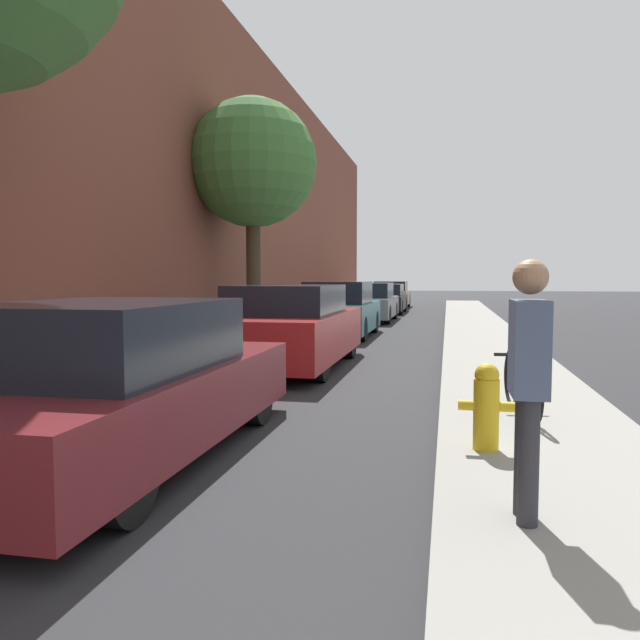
% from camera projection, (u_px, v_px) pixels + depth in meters
% --- Properties ---
extents(ground_plane, '(120.00, 120.00, 0.00)m').
position_uv_depth(ground_plane, '(362.00, 345.00, 14.79)').
color(ground_plane, '#28282B').
extents(sidewalk_left, '(2.00, 52.00, 0.12)m').
position_uv_depth(sidewalk_left, '(246.00, 340.00, 15.37)').
color(sidewalk_left, gray).
rests_on(sidewalk_left, ground).
extents(sidewalk_right, '(2.00, 52.00, 0.12)m').
position_uv_depth(sidewalk_right, '(488.00, 346.00, 14.20)').
color(sidewalk_right, gray).
rests_on(sidewalk_right, ground).
extents(building_facade_left, '(0.70, 52.00, 8.82)m').
position_uv_depth(building_facade_left, '(192.00, 164.00, 15.34)').
color(building_facade_left, brown).
rests_on(building_facade_left, ground).
extents(parked_car_maroon, '(1.91, 4.62, 1.41)m').
position_uv_depth(parked_car_maroon, '(115.00, 385.00, 5.55)').
color(parked_car_maroon, black).
rests_on(parked_car_maroon, ground).
extents(parked_car_red, '(1.90, 4.70, 1.48)m').
position_uv_depth(parked_car_red, '(290.00, 328.00, 11.15)').
color(parked_car_red, black).
rests_on(parked_car_red, ground).
extents(parked_car_teal, '(1.79, 4.18, 1.50)m').
position_uv_depth(parked_car_teal, '(339.00, 311.00, 16.94)').
color(parked_car_teal, black).
rests_on(parked_car_teal, ground).
extents(parked_car_grey, '(1.75, 4.54, 1.41)m').
position_uv_depth(parked_car_grey, '(370.00, 303.00, 22.86)').
color(parked_car_grey, black).
rests_on(parked_car_grey, ground).
extents(parked_car_black, '(1.79, 4.24, 1.31)m').
position_uv_depth(parked_car_black, '(385.00, 299.00, 28.02)').
color(parked_car_black, black).
rests_on(parked_car_black, ground).
extents(parked_car_champagne, '(1.82, 4.12, 1.39)m').
position_uv_depth(parked_car_champagne, '(391.00, 295.00, 32.81)').
color(parked_car_champagne, black).
rests_on(parked_car_champagne, ground).
extents(street_tree_far, '(3.15, 3.15, 5.88)m').
position_uv_depth(street_tree_far, '(253.00, 164.00, 15.28)').
color(street_tree_far, '#423323').
rests_on(street_tree_far, sidewalk_left).
extents(fire_hydrant, '(0.48, 0.22, 0.76)m').
position_uv_depth(fire_hydrant, '(486.00, 405.00, 5.41)').
color(fire_hydrant, gold).
rests_on(fire_hydrant, sidewalk_right).
extents(pedestrian, '(0.21, 0.40, 1.61)m').
position_uv_depth(pedestrian, '(528.00, 373.00, 3.80)').
color(pedestrian, '#2D2D33').
rests_on(pedestrian, sidewalk_right).
extents(bicycle, '(0.44, 1.66, 0.68)m').
position_uv_depth(bicycle, '(522.00, 383.00, 6.76)').
color(bicycle, black).
rests_on(bicycle, sidewalk_right).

